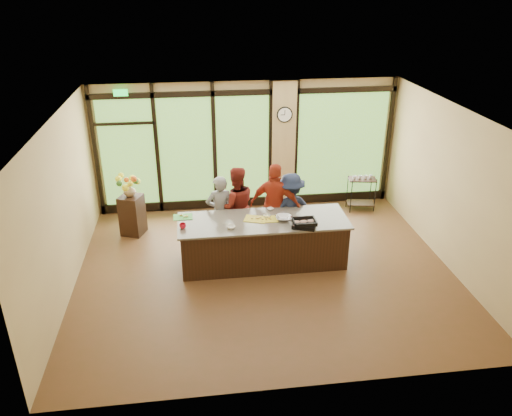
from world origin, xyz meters
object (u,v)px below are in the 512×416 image
object	(u,v)px
cook_left	(220,212)
bar_cart	(361,189)
island_base	(263,242)
cook_right	(291,210)
flower_stand	(132,215)
roasting_pan	(304,225)

from	to	relation	value
cook_left	bar_cart	world-z (taller)	cook_left
island_base	cook_right	bearing A→B (deg)	45.83
flower_stand	island_base	bearing A→B (deg)	-9.16
cook_left	roasting_pan	bearing A→B (deg)	135.10
island_base	bar_cart	size ratio (longest dim) A/B	3.57
island_base	flower_stand	xyz separation A→B (m)	(-2.61, 1.57, -0.00)
roasting_pan	flower_stand	size ratio (longest dim) A/B	0.47
cook_left	bar_cart	distance (m)	3.69
roasting_pan	bar_cart	size ratio (longest dim) A/B	0.48
cook_right	roasting_pan	size ratio (longest dim) A/B	3.72
island_base	roasting_pan	size ratio (longest dim) A/B	7.45
bar_cart	flower_stand	bearing A→B (deg)	-164.75
flower_stand	bar_cart	distance (m)	5.29
cook_left	roasting_pan	distance (m)	1.86
roasting_pan	flower_stand	xyz separation A→B (m)	(-3.31, 1.94, -0.52)
island_base	cook_left	world-z (taller)	cook_left
island_base	roasting_pan	bearing A→B (deg)	-28.18
flower_stand	bar_cart	bearing A→B (deg)	27.80
cook_right	cook_left	bearing A→B (deg)	-12.69
bar_cart	cook_left	bearing A→B (deg)	-148.92
bar_cart	island_base	bearing A→B (deg)	-132.12
bar_cart	roasting_pan	bearing A→B (deg)	-118.72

